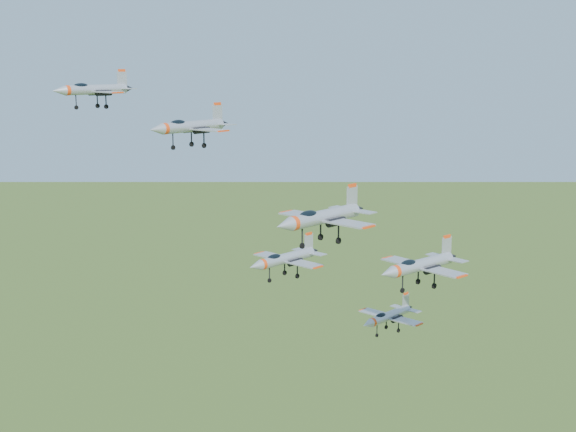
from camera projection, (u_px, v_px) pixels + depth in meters
jet_lead at (93, 89)px, 95.67m from camera, size 11.02×9.22×2.95m
jet_left_high at (190, 126)px, 94.20m from camera, size 12.20×10.32×3.29m
jet_right_high at (322, 217)px, 83.65m from camera, size 13.78×11.61×3.71m
jet_left_low at (284, 258)px, 105.09m from camera, size 12.92×10.88×3.47m
jet_right_low at (420, 265)px, 96.99m from camera, size 14.09×11.72×3.76m
jet_trail at (388, 316)px, 114.01m from camera, size 11.85×9.99×3.19m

